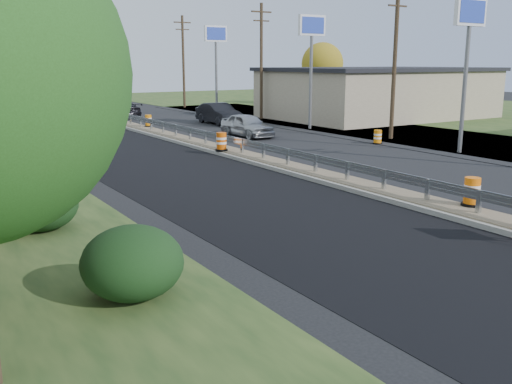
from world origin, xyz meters
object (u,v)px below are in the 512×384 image
barrel_median_far (148,121)px  barrel_median_near (472,192)px  car_silver (247,125)px  car_dark_far (122,110)px  barrel_shoulder_near (378,137)px  barrel_median_mid (221,142)px  car_dark_mid (219,114)px

barrel_median_far → barrel_median_near: bearing=-90.0°
car_silver → barrel_median_near: bearing=-103.2°
car_silver → car_dark_far: car_silver is taller
barrel_shoulder_near → car_dark_far: bearing=106.6°
car_dark_far → car_silver: bearing=91.4°
barrel_median_near → barrel_median_mid: size_ratio=0.97×
barrel_median_mid → car_dark_mid: car_dark_mid is taller
barrel_median_mid → car_dark_far: (2.62, 22.55, -0.01)m
barrel_median_mid → car_silver: size_ratio=0.21×
barrel_median_mid → car_dark_far: 22.70m
car_silver → car_dark_mid: car_dark_mid is taller
barrel_median_near → barrel_median_far: bearing=90.0°
barrel_median_near → barrel_median_mid: 14.51m
car_dark_mid → car_dark_far: bearing=117.3°
car_dark_mid → barrel_median_near: bearing=-101.5°
barrel_shoulder_near → car_dark_mid: (-2.58, 14.74, 0.41)m
barrel_median_mid → barrel_median_far: (1.10, 12.71, -0.05)m
barrel_shoulder_near → barrel_median_mid: bearing=172.1°
barrel_shoulder_near → car_dark_far: car_dark_far is taller
barrel_median_near → car_dark_far: size_ratio=0.20×
barrel_median_near → barrel_shoulder_near: 15.72m
barrel_median_mid → car_silver: 7.53m
car_silver → barrel_median_mid: bearing=-133.8°
car_silver → car_dark_far: 17.08m
car_silver → car_dark_mid: bearing=72.2°
barrel_median_far → car_dark_mid: car_dark_mid is taller
barrel_shoulder_near → car_silver: size_ratio=0.19×
barrel_median_near → car_dark_far: (1.52, 37.02, -0.00)m
car_dark_mid → car_dark_far: car_dark_mid is taller
car_silver → car_dark_mid: 8.06m
barrel_median_mid → car_dark_mid: bearing=61.8°
barrel_median_mid → barrel_median_far: 12.75m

